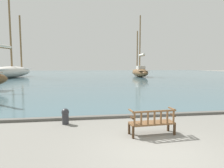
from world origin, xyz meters
TOP-DOWN VIEW (x-y plane):
  - ground_plane at (0.00, 0.00)m, footprint 160.00×160.00m
  - harbor_water at (0.00, 44.00)m, footprint 100.00×80.00m
  - quay_edge_kerb at (0.00, 3.85)m, footprint 40.00×0.30m
  - park_bench at (0.30, 1.38)m, footprint 1.63×0.63m
  - sailboat_outer_port at (-15.37, 34.80)m, footprint 6.24×12.36m
  - sailboat_centre_channel at (9.54, 34.33)m, footprint 3.05×9.10m
  - mooring_bollard at (-2.85, 3.15)m, footprint 0.32×0.32m

SIDE VIEW (x-z plane):
  - ground_plane at x=0.00m, z-range 0.00..0.00m
  - harbor_water at x=0.00m, z-range 0.00..0.08m
  - quay_edge_kerb at x=0.00m, z-range 0.00..0.12m
  - mooring_bollard at x=-2.85m, z-range 0.04..0.70m
  - park_bench at x=0.30m, z-range 0.01..0.93m
  - sailboat_centre_channel at x=9.54m, z-range -4.96..7.35m
  - sailboat_outer_port at x=-15.37m, z-range -6.26..9.11m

